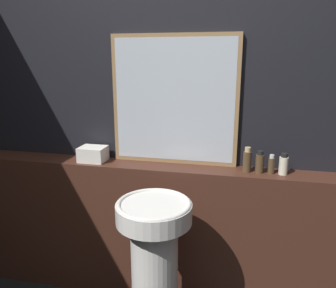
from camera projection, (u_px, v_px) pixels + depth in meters
The scene contains 9 objects.
wall_back at pixel (173, 120), 2.18m from camera, with size 8.00×0.06×2.50m.
vanity_counter at pixel (168, 233), 2.25m from camera, with size 2.97×0.21×0.97m.
pedestal_sink at pixel (155, 267), 1.81m from camera, with size 0.41×0.41×0.92m.
mirror at pixel (174, 101), 2.10m from camera, with size 0.82×0.03×0.83m.
towel_stack at pixel (93, 154), 2.22m from camera, with size 0.18×0.14×0.10m.
shampoo_bottle at pixel (247, 161), 2.00m from camera, with size 0.05×0.05×0.16m.
conditioner_bottle at pixel (260, 163), 1.99m from camera, with size 0.05×0.05×0.14m.
lotion_bottle at pixel (271, 165), 1.98m from camera, with size 0.04×0.04×0.12m.
body_wash_bottle at pixel (283, 165), 1.96m from camera, with size 0.05×0.05×0.13m.
Camera 1 is at (0.44, -0.43, 1.65)m, focal length 35.00 mm.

